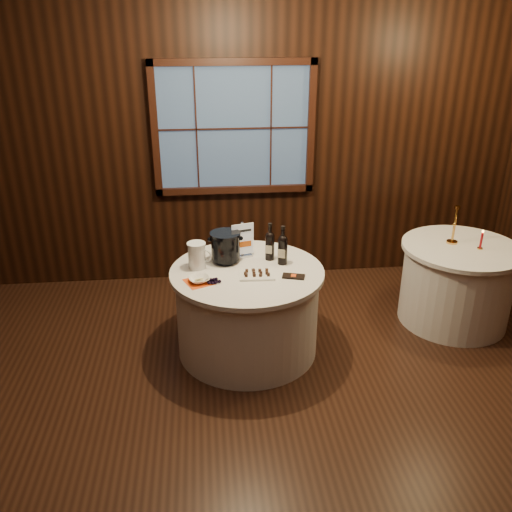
{
  "coord_description": "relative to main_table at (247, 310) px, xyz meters",
  "views": [
    {
      "loc": [
        -0.33,
        -3.02,
        2.71
      ],
      "look_at": [
        0.06,
        0.9,
        0.94
      ],
      "focal_mm": 38.0,
      "sensor_mm": 36.0,
      "label": 1
    }
  ],
  "objects": [
    {
      "name": "chocolate_plate",
      "position": [
        0.07,
        -0.12,
        0.4
      ],
      "size": [
        0.29,
        0.2,
        0.04
      ],
      "rotation": [
        0.0,
        0.0,
        -0.05
      ],
      "color": "white",
      "rests_on": "main_table"
    },
    {
      "name": "main_table",
      "position": [
        0.0,
        0.0,
        0.0
      ],
      "size": [
        1.28,
        1.28,
        0.77
      ],
      "color": "white",
      "rests_on": "ground"
    },
    {
      "name": "port_bottle_left",
      "position": [
        0.21,
        0.19,
        0.53
      ],
      "size": [
        0.08,
        0.09,
        0.33
      ],
      "rotation": [
        0.0,
        0.0,
        -0.37
      ],
      "color": "black",
      "rests_on": "main_table"
    },
    {
      "name": "glass_pitcher",
      "position": [
        -0.41,
        0.09,
        0.5
      ],
      "size": [
        0.2,
        0.16,
        0.22
      ],
      "rotation": [
        0.0,
        0.0,
        -0.32
      ],
      "color": "white",
      "rests_on": "main_table"
    },
    {
      "name": "cracker_bowl",
      "position": [
        -0.39,
        -0.18,
        0.41
      ],
      "size": [
        0.2,
        0.2,
        0.04
      ],
      "primitive_type": "imported",
      "rotation": [
        0.0,
        0.0,
        0.23
      ],
      "color": "white",
      "rests_on": "orange_napkin"
    },
    {
      "name": "orange_napkin",
      "position": [
        -0.39,
        -0.18,
        0.38
      ],
      "size": [
        0.27,
        0.27,
        0.0
      ],
      "primitive_type": "cube",
      "rotation": [
        0.0,
        0.0,
        0.41
      ],
      "color": "#EF4C14",
      "rests_on": "main_table"
    },
    {
      "name": "ground",
      "position": [
        0.0,
        -1.0,
        -0.39
      ],
      "size": [
        6.0,
        6.0,
        0.0
      ],
      "primitive_type": "plane",
      "color": "black",
      "rests_on": "ground"
    },
    {
      "name": "red_candle",
      "position": [
        2.13,
        0.22,
        0.45
      ],
      "size": [
        0.05,
        0.05,
        0.18
      ],
      "color": "gold",
      "rests_on": "side_table"
    },
    {
      "name": "brass_candlestick",
      "position": [
        1.93,
        0.38,
        0.51
      ],
      "size": [
        0.1,
        0.1,
        0.36
      ],
      "color": "gold",
      "rests_on": "side_table"
    },
    {
      "name": "side_table",
      "position": [
        2.0,
        0.3,
        0.0
      ],
      "size": [
        1.08,
        1.08,
        0.77
      ],
      "color": "white",
      "rests_on": "ground"
    },
    {
      "name": "sign_stand",
      "position": [
        -0.02,
        0.27,
        0.49
      ],
      "size": [
        0.19,
        0.14,
        0.32
      ],
      "rotation": [
        0.0,
        0.0,
        0.27
      ],
      "color": "#B9BAC1",
      "rests_on": "main_table"
    },
    {
      "name": "grape_bunch",
      "position": [
        -0.28,
        -0.22,
        0.4
      ],
      "size": [
        0.17,
        0.07,
        0.04
      ],
      "rotation": [
        0.0,
        0.0,
        0.04
      ],
      "color": "black",
      "rests_on": "main_table"
    },
    {
      "name": "port_bottle_right",
      "position": [
        0.31,
        0.09,
        0.53
      ],
      "size": [
        0.08,
        0.09,
        0.34
      ],
      "rotation": [
        0.0,
        0.0,
        -0.36
      ],
      "color": "black",
      "rests_on": "main_table"
    },
    {
      "name": "chocolate_box",
      "position": [
        0.36,
        -0.17,
        0.39
      ],
      "size": [
        0.2,
        0.13,
        0.01
      ],
      "primitive_type": "cube",
      "rotation": [
        0.0,
        0.0,
        -0.28
      ],
      "color": "black",
      "rests_on": "main_table"
    },
    {
      "name": "ice_bucket",
      "position": [
        -0.17,
        0.18,
        0.52
      ],
      "size": [
        0.26,
        0.26,
        0.27
      ],
      "color": "black",
      "rests_on": "main_table"
    },
    {
      "name": "back_wall",
      "position": [
        0.0,
        1.48,
        1.16
      ],
      "size": [
        6.0,
        0.1,
        3.0
      ],
      "color": "black",
      "rests_on": "ground"
    }
  ]
}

